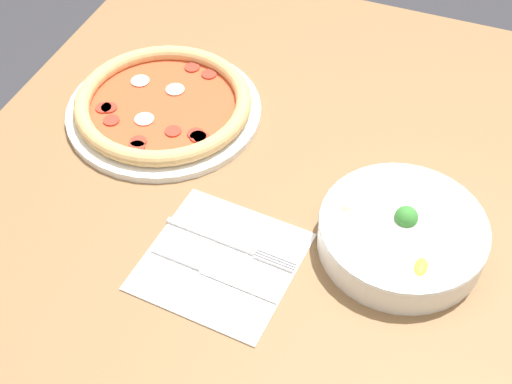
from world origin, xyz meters
TOP-DOWN VIEW (x-y plane):
  - dining_table at (0.00, 0.00)m, footprint 1.04×1.05m
  - pizza at (-0.07, -0.27)m, footprint 0.32×0.32m
  - bowl at (0.06, 0.16)m, footprint 0.23×0.23m
  - napkin at (0.17, -0.06)m, footprint 0.21×0.21m
  - fork at (0.14, -0.06)m, footprint 0.03×0.20m
  - knife at (0.20, -0.07)m, footprint 0.03×0.19m

SIDE VIEW (x-z plane):
  - dining_table at x=0.00m, z-range 0.28..1.05m
  - napkin at x=0.17m, z-range 0.78..0.78m
  - knife at x=0.20m, z-range 0.78..0.78m
  - fork at x=0.14m, z-range 0.78..0.79m
  - pizza at x=-0.07m, z-range 0.78..0.81m
  - bowl at x=0.06m, z-range 0.77..0.84m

